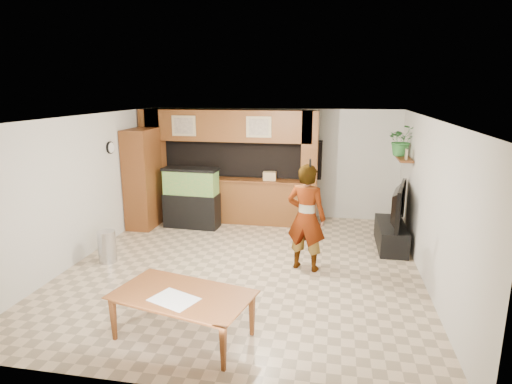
% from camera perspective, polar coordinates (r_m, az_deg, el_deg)
% --- Properties ---
extents(floor, '(6.50, 6.50, 0.00)m').
position_cam_1_polar(floor, '(7.69, -1.55, -9.81)').
color(floor, '#C8AD8B').
rests_on(floor, ground).
extents(ceiling, '(6.50, 6.50, 0.00)m').
position_cam_1_polar(ceiling, '(7.07, -1.68, 9.90)').
color(ceiling, white).
rests_on(ceiling, wall_back).
extents(wall_back, '(6.00, 0.00, 6.00)m').
position_cam_1_polar(wall_back, '(10.40, 2.15, 3.90)').
color(wall_back, beige).
rests_on(wall_back, floor).
extents(wall_left, '(0.00, 6.50, 6.50)m').
position_cam_1_polar(wall_left, '(8.41, -22.01, 0.56)').
color(wall_left, beige).
rests_on(wall_left, floor).
extents(wall_right, '(0.00, 6.50, 6.50)m').
position_cam_1_polar(wall_right, '(7.28, 22.17, -1.40)').
color(wall_right, beige).
rests_on(wall_right, floor).
extents(partition, '(4.20, 0.99, 2.60)m').
position_cam_1_polar(partition, '(9.99, -3.77, 3.55)').
color(partition, brown).
rests_on(partition, floor).
extents(wall_clock, '(0.05, 0.25, 0.25)m').
position_cam_1_polar(wall_clock, '(9.14, -18.84, 5.62)').
color(wall_clock, black).
rests_on(wall_clock, wall_left).
extents(wall_shelf, '(0.25, 0.90, 0.04)m').
position_cam_1_polar(wall_shelf, '(9.05, 19.10, 4.25)').
color(wall_shelf, brown).
rests_on(wall_shelf, wall_right).
extents(pantry_cabinet, '(0.55, 0.90, 2.20)m').
position_cam_1_polar(pantry_cabinet, '(9.86, -14.86, 1.73)').
color(pantry_cabinet, brown).
rests_on(pantry_cabinet, floor).
extents(trash_can, '(0.32, 0.32, 0.58)m').
position_cam_1_polar(trash_can, '(8.20, -19.24, -6.89)').
color(trash_can, '#B2B2B7').
rests_on(trash_can, floor).
extents(aquarium, '(1.23, 0.46, 1.36)m').
position_cam_1_polar(aquarium, '(9.68, -8.60, -0.84)').
color(aquarium, black).
rests_on(aquarium, floor).
extents(tv_stand, '(0.52, 1.42, 0.47)m').
position_cam_1_polar(tv_stand, '(8.90, 17.53, -5.51)').
color(tv_stand, black).
rests_on(tv_stand, floor).
extents(television, '(0.46, 1.38, 0.79)m').
position_cam_1_polar(television, '(8.72, 17.82, -1.58)').
color(television, black).
rests_on(television, tv_stand).
extents(photo_frame, '(0.03, 0.15, 0.20)m').
position_cam_1_polar(photo_frame, '(8.78, 19.40, 4.76)').
color(photo_frame, tan).
rests_on(photo_frame, wall_shelf).
extents(potted_plant, '(0.67, 0.61, 0.64)m').
position_cam_1_polar(potted_plant, '(9.23, 18.88, 6.55)').
color(potted_plant, '#2D7131').
rests_on(potted_plant, wall_shelf).
extents(person, '(0.77, 0.60, 1.86)m').
position_cam_1_polar(person, '(7.31, 6.71, -3.41)').
color(person, tan).
rests_on(person, floor).
extents(microphone, '(0.03, 0.10, 0.15)m').
position_cam_1_polar(microphone, '(6.93, 7.25, 3.86)').
color(microphone, black).
rests_on(microphone, person).
extents(dining_table, '(1.87, 1.31, 0.60)m').
position_cam_1_polar(dining_table, '(5.61, -9.86, -16.09)').
color(dining_table, brown).
rests_on(dining_table, floor).
extents(newspaper_a, '(0.65, 0.57, 0.01)m').
position_cam_1_polar(newspaper_a, '(5.37, -10.87, -13.89)').
color(newspaper_a, silver).
rests_on(newspaper_a, dining_table).
extents(counter_box, '(0.30, 0.21, 0.19)m').
position_cam_1_polar(counter_box, '(9.65, 1.84, 2.14)').
color(counter_box, tan).
rests_on(counter_box, partition).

